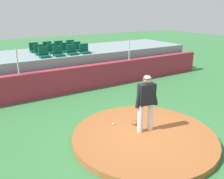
{
  "coord_description": "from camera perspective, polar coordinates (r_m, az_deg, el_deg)",
  "views": [
    {
      "loc": [
        -4.25,
        -4.98,
        3.82
      ],
      "look_at": [
        0.0,
        1.87,
        1.09
      ],
      "focal_mm": 37.91,
      "sensor_mm": 36.0,
      "label": 1
    }
  ],
  "objects": [
    {
      "name": "stadium_chair_2",
      "position": [
        12.39,
        -9.56,
        9.03
      ],
      "size": [
        0.48,
        0.44,
        0.5
      ],
      "rotation": [
        0.0,
        0.0,
        3.14
      ],
      "color": "#0B4B38",
      "rests_on": "bleacher_platform"
    },
    {
      "name": "fielding_glove",
      "position": [
        8.01,
        5.59,
        -7.88
      ],
      "size": [
        0.31,
        0.36,
        0.11
      ],
      "primitive_type": "ellipsoid",
      "rotation": [
        0.0,
        0.0,
        4.25
      ],
      "color": "brown",
      "rests_on": "pitchers_mound"
    },
    {
      "name": "stadium_chair_11",
      "position": [
        14.29,
        -9.87,
        10.29
      ],
      "size": [
        0.48,
        0.44,
        0.5
      ],
      "rotation": [
        0.0,
        0.0,
        3.14
      ],
      "color": "#0B4B38",
      "rests_on": "bleacher_platform"
    },
    {
      "name": "stadium_chair_7",
      "position": [
        13.47,
        -8.4,
        9.85
      ],
      "size": [
        0.48,
        0.44,
        0.5
      ],
      "rotation": [
        0.0,
        0.0,
        3.14
      ],
      "color": "#0B4B38",
      "rests_on": "bleacher_platform"
    },
    {
      "name": "pitchers_mound",
      "position": [
        7.53,
        7.65,
        -11.1
      ],
      "size": [
        4.42,
        4.42,
        0.19
      ],
      "primitive_type": "cylinder",
      "color": "#99562C",
      "rests_on": "ground_plane"
    },
    {
      "name": "stadium_chair_1",
      "position": [
        12.1,
        -12.77,
        8.6
      ],
      "size": [
        0.48,
        0.44,
        0.5
      ],
      "rotation": [
        0.0,
        0.0,
        3.14
      ],
      "color": "#0B4B38",
      "rests_on": "bleacher_platform"
    },
    {
      "name": "stadium_chair_4",
      "position": [
        12.77,
        -17.05,
        8.76
      ],
      "size": [
        0.48,
        0.44,
        0.5
      ],
      "rotation": [
        0.0,
        0.0,
        3.14
      ],
      "color": "#0B4B38",
      "rests_on": "bleacher_platform"
    },
    {
      "name": "bleacher_platform",
      "position": [
        13.68,
        -12.98,
        5.57
      ],
      "size": [
        15.79,
        3.75,
        1.63
      ],
      "primitive_type": "cube",
      "color": "gray",
      "rests_on": "ground_plane"
    },
    {
      "name": "stadium_chair_8",
      "position": [
        13.63,
        -18.21,
        9.23
      ],
      "size": [
        0.48,
        0.44,
        0.5
      ],
      "rotation": [
        0.0,
        0.0,
        3.14
      ],
      "color": "#0B4B38",
      "rests_on": "bleacher_platform"
    },
    {
      "name": "baseball",
      "position": [
        7.92,
        0.34,
        -8.28
      ],
      "size": [
        0.07,
        0.07,
        0.07
      ],
      "primitive_type": "sphere",
      "color": "white",
      "rests_on": "pitchers_mound"
    },
    {
      "name": "stadium_chair_10",
      "position": [
        14.0,
        -12.62,
        9.94
      ],
      "size": [
        0.48,
        0.44,
        0.5
      ],
      "rotation": [
        0.0,
        0.0,
        3.14
      ],
      "color": "#0B4B38",
      "rests_on": "bleacher_platform"
    },
    {
      "name": "stadium_chair_3",
      "position": [
        12.64,
        -6.61,
        9.35
      ],
      "size": [
        0.48,
        0.44,
        0.5
      ],
      "rotation": [
        0.0,
        0.0,
        3.14
      ],
      "color": "#0B4B38",
      "rests_on": "bleacher_platform"
    },
    {
      "name": "fence_post_right",
      "position": [
        12.91,
        4.19,
        9.57
      ],
      "size": [
        0.06,
        0.06,
        1.12
      ],
      "primitive_type": "cylinder",
      "color": "silver",
      "rests_on": "brick_barrier"
    },
    {
      "name": "pitcher",
      "position": [
        7.23,
        8.28,
        -2.23
      ],
      "size": [
        0.79,
        0.35,
        1.85
      ],
      "rotation": [
        0.0,
        0.0,
        -0.18
      ],
      "color": "silver",
      "rests_on": "pitchers_mound"
    },
    {
      "name": "stadium_chair_9",
      "position": [
        13.83,
        -15.22,
        9.64
      ],
      "size": [
        0.48,
        0.44,
        0.5
      ],
      "rotation": [
        0.0,
        0.0,
        3.14
      ],
      "color": "#0B4B38",
      "rests_on": "bleacher_platform"
    },
    {
      "name": "stadium_chair_5",
      "position": [
        12.97,
        -14.1,
        9.16
      ],
      "size": [
        0.48,
        0.44,
        0.5
      ],
      "rotation": [
        0.0,
        0.0,
        3.14
      ],
      "color": "#0B4B38",
      "rests_on": "bleacher_platform"
    },
    {
      "name": "stadium_chair_6",
      "position": [
        13.19,
        -11.13,
        9.52
      ],
      "size": [
        0.48,
        0.44,
        0.5
      ],
      "rotation": [
        0.0,
        0.0,
        3.14
      ],
      "color": "#0B4B38",
      "rests_on": "bleacher_platform"
    },
    {
      "name": "brick_barrier",
      "position": [
        11.61,
        -9.06,
        2.43
      ],
      "size": [
        16.5,
        0.4,
        1.21
      ],
      "primitive_type": "cube",
      "color": "#9C2A3A",
      "rests_on": "ground_plane"
    },
    {
      "name": "fence_post_left",
      "position": [
        10.66,
        -21.85,
        6.33
      ],
      "size": [
        0.06,
        0.06,
        1.12
      ],
      "primitive_type": "cylinder",
      "color": "silver",
      "rests_on": "brick_barrier"
    },
    {
      "name": "ground_plane",
      "position": [
        7.58,
        7.62,
        -11.71
      ],
      "size": [
        60.0,
        60.0,
        0.0
      ],
      "primitive_type": "plane",
      "color": "#35733D"
    },
    {
      "name": "stadium_chair_0",
      "position": [
        11.92,
        -16.04,
        8.19
      ],
      "size": [
        0.48,
        0.44,
        0.5
      ],
      "rotation": [
        0.0,
        0.0,
        3.14
      ],
      "color": "#0B4B38",
      "rests_on": "bleacher_platform"
    }
  ]
}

